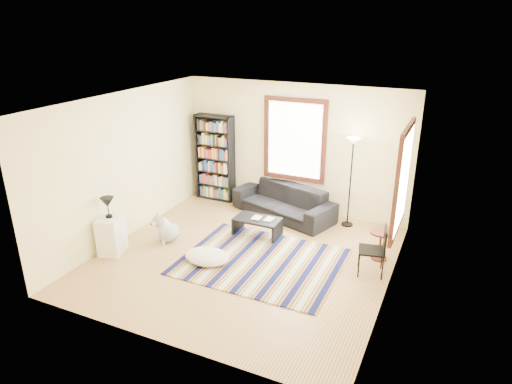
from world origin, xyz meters
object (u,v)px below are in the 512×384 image
at_px(bookshelf, 215,158).
at_px(floor_cushion, 207,257).
at_px(floor_lamp, 350,183).
at_px(folding_chair, 372,250).
at_px(sofa, 283,201).
at_px(white_cabinet, 111,235).
at_px(side_table, 380,245).
at_px(dog, 168,226).
at_px(coffee_table, 257,227).

distance_m(bookshelf, floor_cushion, 3.16).
xyz_separation_m(floor_lamp, folding_chair, (0.82, -1.72, -0.50)).
relative_size(bookshelf, floor_lamp, 1.08).
relative_size(sofa, floor_cushion, 2.75).
height_order(floor_lamp, white_cabinet, floor_lamp).
bearing_deg(side_table, dog, -165.46).
height_order(white_cabinet, dog, white_cabinet).
bearing_deg(folding_chair, dog, 174.63).
height_order(bookshelf, dog, bookshelf).
relative_size(floor_cushion, dog, 1.37).
relative_size(coffee_table, floor_lamp, 0.48).
distance_m(side_table, folding_chair, 0.59).
relative_size(coffee_table, side_table, 1.67).
height_order(sofa, floor_lamp, floor_lamp).
height_order(bookshelf, white_cabinet, bookshelf).
bearing_deg(sofa, floor_lamp, 22.23).
bearing_deg(folding_chair, coffee_table, 155.81).
bearing_deg(floor_cushion, sofa, 78.92).
bearing_deg(white_cabinet, side_table, 4.51).
height_order(floor_lamp, dog, floor_lamp).
distance_m(sofa, floor_lamp, 1.52).
distance_m(floor_cushion, dog, 1.18).
bearing_deg(dog, floor_cushion, -2.38).
bearing_deg(dog, white_cabinet, -112.25).
bearing_deg(floor_lamp, bookshelf, 176.97).
distance_m(sofa, bookshelf, 1.96).
relative_size(side_table, white_cabinet, 0.77).
height_order(coffee_table, side_table, side_table).
bearing_deg(coffee_table, floor_cushion, -105.34).
bearing_deg(folding_chair, white_cabinet, -176.33).
bearing_deg(side_table, floor_lamp, 127.01).
xyz_separation_m(floor_cushion, folding_chair, (2.69, 0.83, 0.33)).
bearing_deg(sofa, bookshelf, -170.30).
height_order(folding_chair, dog, folding_chair).
height_order(sofa, folding_chair, folding_chair).
relative_size(white_cabinet, dog, 1.16).
bearing_deg(side_table, floor_cushion, -153.16).
bearing_deg(folding_chair, floor_cushion, -174.83).
xyz_separation_m(bookshelf, coffee_table, (1.71, -1.38, -0.82)).
bearing_deg(sofa, dog, -109.31).
relative_size(sofa, bookshelf, 1.13).
xyz_separation_m(side_table, white_cabinet, (-4.50, -1.80, 0.08)).
height_order(floor_lamp, side_table, floor_lamp).
xyz_separation_m(bookshelf, floor_lamp, (3.21, -0.17, -0.07)).
relative_size(coffee_table, folding_chair, 1.05).
distance_m(bookshelf, folding_chair, 4.49).
xyz_separation_m(bookshelf, white_cabinet, (-0.42, -3.13, -0.65)).
height_order(bookshelf, coffee_table, bookshelf).
height_order(floor_cushion, side_table, side_table).
height_order(sofa, floor_cushion, sofa).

